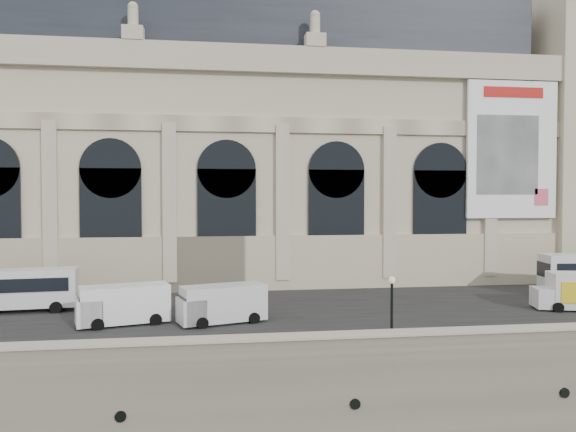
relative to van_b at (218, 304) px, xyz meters
name	(u,v)px	position (x,y,z in m)	size (l,w,h in m)	color
quay	(259,298)	(5.00, 25.81, -4.32)	(160.00, 70.00, 6.00)	gray
street	(283,307)	(5.00, 4.81, -1.29)	(160.00, 24.00, 0.06)	#2D2D2D
parapet	(316,346)	(5.00, -8.59, -0.70)	(160.00, 1.40, 1.21)	gray
museum	(205,147)	(-0.98, 21.68, 12.41)	(69.00, 18.70, 29.10)	beige
clock_pavilion	(575,115)	(39.00, 18.74, 16.10)	(13.00, 14.72, 36.70)	beige
van_b	(218,304)	(0.00, 0.00, 0.00)	(6.17, 3.74, 2.58)	silver
van_c	(119,305)	(-6.53, 0.50, 0.03)	(6.31, 3.73, 2.64)	white
lamp_right	(392,312)	(9.59, -7.38, 0.70)	(0.41, 0.41, 4.05)	black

